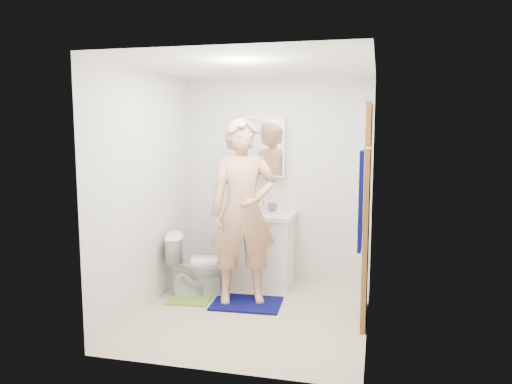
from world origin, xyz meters
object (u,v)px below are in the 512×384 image
soap_dispenser (234,204)px  man (243,211)px  toilet (199,264)px  medicine_cabinet (264,147)px  toothbrush_cup (272,208)px  vanity_cabinet (260,251)px  towel (361,201)px

soap_dispenser → man: size_ratio=0.10×
toilet → soap_dispenser: 0.82m
medicine_cabinet → toilet: bearing=-127.1°
toothbrush_cup → vanity_cabinet: bearing=-130.2°
towel → medicine_cabinet: bearing=124.6°
vanity_cabinet → soap_dispenser: bearing=-177.7°
vanity_cabinet → toilet: size_ratio=1.16×
toilet → toothbrush_cup: bearing=-62.9°
vanity_cabinet → toilet: vanity_cabinet is taller
vanity_cabinet → medicine_cabinet: bearing=90.0°
medicine_cabinet → toothbrush_cup: size_ratio=6.28×
toilet → man: size_ratio=0.36×
medicine_cabinet → toothbrush_cup: 0.72m
toilet → toothbrush_cup: toothbrush_cup is taller
towel → toothbrush_cup: 1.97m
medicine_cabinet → man: (-0.03, -0.86, -0.63)m
soap_dispenser → man: man is taller
towel → soap_dispenser: (-1.48, 1.47, -0.31)m
toilet → soap_dispenser: size_ratio=3.72×
vanity_cabinet → toilet: (-0.56, -0.52, -0.05)m
toilet → medicine_cabinet: bearing=-54.0°
towel → soap_dispenser: 2.11m
medicine_cabinet → man: 1.06m
towel → soap_dispenser: size_ratio=4.30×
medicine_cabinet → toilet: size_ratio=1.01×
medicine_cabinet → man: bearing=-91.8°
towel → man: size_ratio=0.42×
toilet → toothbrush_cup: (0.68, 0.66, 0.55)m
towel → man: 1.50m
medicine_cabinet → man: medicine_cabinet is taller
medicine_cabinet → towel: (1.18, -1.71, -0.35)m
vanity_cabinet → towel: (1.18, -1.48, 0.85)m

